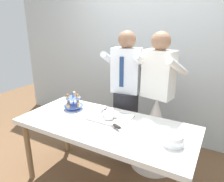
{
  "coord_description": "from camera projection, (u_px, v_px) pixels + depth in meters",
  "views": [
    {
      "loc": [
        0.98,
        -1.61,
        1.75
      ],
      "look_at": [
        -0.0,
        0.15,
        1.07
      ],
      "focal_mm": 33.33,
      "sensor_mm": 36.0,
      "label": 1
    }
  ],
  "objects": [
    {
      "name": "person_bride",
      "position": [
        155.0,
        123.0,
        2.52
      ],
      "size": [
        0.57,
        0.57,
        1.66
      ],
      "color": "white",
      "rests_on": "ground_plane"
    },
    {
      "name": "person_groom",
      "position": [
        126.0,
        104.0,
        2.66
      ],
      "size": [
        0.51,
        0.54,
        1.66
      ],
      "color": "#232328",
      "rests_on": "ground_plane"
    },
    {
      "name": "plate_stack",
      "position": [
        173.0,
        139.0,
        1.72
      ],
      "size": [
        0.18,
        0.18,
        0.1
      ],
      "color": "white",
      "rests_on": "dessert_table"
    },
    {
      "name": "rear_wall",
      "position": [
        153.0,
        44.0,
        3.02
      ],
      "size": [
        5.2,
        0.1,
        2.9
      ],
      "primitive_type": "cube",
      "color": "silver",
      "rests_on": "ground_plane"
    },
    {
      "name": "main_cake_tray",
      "position": [
        110.0,
        115.0,
        2.19
      ],
      "size": [
        0.42,
        0.36,
        0.13
      ],
      "color": "silver",
      "rests_on": "dessert_table"
    },
    {
      "name": "dessert_table",
      "position": [
        105.0,
        130.0,
        2.12
      ],
      "size": [
        1.8,
        0.8,
        0.78
      ],
      "color": "white",
      "rests_on": "ground_plane"
    },
    {
      "name": "cupcake_stand",
      "position": [
        73.0,
        103.0,
        2.42
      ],
      "size": [
        0.23,
        0.23,
        0.21
      ],
      "color": "#4C66B2",
      "rests_on": "dessert_table"
    }
  ]
}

